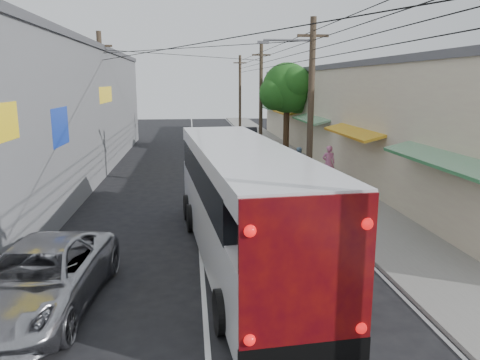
{
  "coord_description": "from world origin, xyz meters",
  "views": [
    {
      "loc": [
        -0.25,
        -7.85,
        5.22
      ],
      "look_at": [
        1.44,
        7.92,
        1.88
      ],
      "focal_mm": 35.0,
      "sensor_mm": 36.0,
      "label": 1
    }
  ],
  "objects_px": {
    "pedestrian_near": "(329,163)",
    "pedestrian_far": "(298,162)",
    "parked_car_mid": "(250,145)",
    "parked_suv": "(272,170)",
    "parked_car_far": "(248,136)",
    "jeepney": "(39,278)",
    "coach_bus": "(241,201)"
  },
  "relations": [
    {
      "from": "parked_car_mid",
      "to": "pedestrian_far",
      "type": "xyz_separation_m",
      "value": [
        1.42,
        -9.29,
        0.24
      ]
    },
    {
      "from": "pedestrian_near",
      "to": "parked_suv",
      "type": "bearing_deg",
      "value": 22.11
    },
    {
      "from": "parked_car_mid",
      "to": "parked_suv",
      "type": "bearing_deg",
      "value": -96.84
    },
    {
      "from": "pedestrian_near",
      "to": "jeepney",
      "type": "bearing_deg",
      "value": 59.39
    },
    {
      "from": "parked_car_far",
      "to": "pedestrian_far",
      "type": "distance_m",
      "value": 14.55
    },
    {
      "from": "jeepney",
      "to": "parked_suv",
      "type": "xyz_separation_m",
      "value": [
        7.6,
        12.25,
        0.1
      ]
    },
    {
      "from": "parked_suv",
      "to": "parked_car_far",
      "type": "relative_size",
      "value": 1.35
    },
    {
      "from": "parked_car_far",
      "to": "pedestrian_far",
      "type": "xyz_separation_m",
      "value": [
        0.96,
        -14.51,
        0.21
      ]
    },
    {
      "from": "coach_bus",
      "to": "pedestrian_far",
      "type": "height_order",
      "value": "coach_bus"
    },
    {
      "from": "jeepney",
      "to": "pedestrian_far",
      "type": "relative_size",
      "value": 3.38
    },
    {
      "from": "pedestrian_near",
      "to": "pedestrian_far",
      "type": "relative_size",
      "value": 1.13
    },
    {
      "from": "parked_suv",
      "to": "parked_car_far",
      "type": "distance_m",
      "value": 16.31
    },
    {
      "from": "parked_suv",
      "to": "parked_car_mid",
      "type": "bearing_deg",
      "value": 85.74
    },
    {
      "from": "jeepney",
      "to": "parked_car_mid",
      "type": "height_order",
      "value": "jeepney"
    },
    {
      "from": "parked_suv",
      "to": "parked_car_mid",
      "type": "xyz_separation_m",
      "value": [
        0.34,
        11.06,
        -0.16
      ]
    },
    {
      "from": "pedestrian_near",
      "to": "parked_car_far",
      "type": "bearing_deg",
      "value": -72.44
    },
    {
      "from": "parked_car_far",
      "to": "jeepney",
      "type": "bearing_deg",
      "value": -101.72
    },
    {
      "from": "parked_car_far",
      "to": "pedestrian_near",
      "type": "distance_m",
      "value": 15.73
    },
    {
      "from": "parked_car_mid",
      "to": "pedestrian_near",
      "type": "distance_m",
      "value": 10.71
    },
    {
      "from": "parked_car_mid",
      "to": "pedestrian_far",
      "type": "relative_size",
      "value": 2.52
    },
    {
      "from": "coach_bus",
      "to": "parked_suv",
      "type": "height_order",
      "value": "coach_bus"
    },
    {
      "from": "parked_suv",
      "to": "pedestrian_near",
      "type": "bearing_deg",
      "value": 10.6
    },
    {
      "from": "parked_suv",
      "to": "parked_car_far",
      "type": "bearing_deg",
      "value": 84.69
    },
    {
      "from": "parked_car_mid",
      "to": "pedestrian_near",
      "type": "bearing_deg",
      "value": -79.91
    },
    {
      "from": "parked_suv",
      "to": "pedestrian_far",
      "type": "relative_size",
      "value": 3.63
    },
    {
      "from": "parked_car_far",
      "to": "pedestrian_near",
      "type": "bearing_deg",
      "value": -76.76
    },
    {
      "from": "parked_car_mid",
      "to": "pedestrian_far",
      "type": "height_order",
      "value": "pedestrian_far"
    },
    {
      "from": "coach_bus",
      "to": "pedestrian_near",
      "type": "distance_m",
      "value": 11.74
    },
    {
      "from": "parked_car_mid",
      "to": "parked_car_far",
      "type": "distance_m",
      "value": 5.24
    },
    {
      "from": "pedestrian_far",
      "to": "parked_car_mid",
      "type": "bearing_deg",
      "value": -83.11
    },
    {
      "from": "parked_car_far",
      "to": "parked_suv",
      "type": "bearing_deg",
      "value": -88.13
    },
    {
      "from": "coach_bus",
      "to": "parked_car_mid",
      "type": "relative_size",
      "value": 2.91
    }
  ]
}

